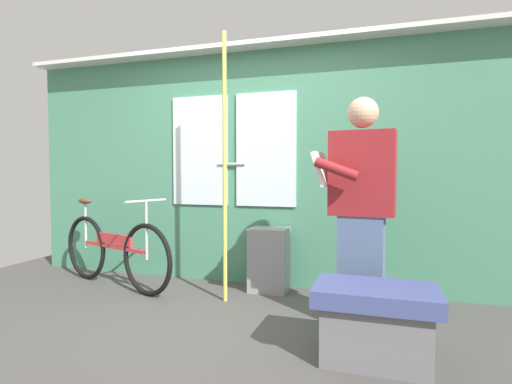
% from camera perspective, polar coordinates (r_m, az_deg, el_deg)
% --- Properties ---
extents(ground_plane, '(5.99, 4.01, 0.04)m').
position_cam_1_polar(ground_plane, '(3.07, -7.85, -18.74)').
color(ground_plane, '#474442').
extents(train_door_wall, '(4.99, 0.28, 2.33)m').
position_cam_1_polar(train_door_wall, '(3.98, -0.59, 4.36)').
color(train_door_wall, '#427F60').
rests_on(train_door_wall, ground_plane).
extents(bicycle_near_door, '(1.56, 0.65, 0.87)m').
position_cam_1_polar(bicycle_near_door, '(4.16, -19.61, -7.83)').
color(bicycle_near_door, black).
rests_on(bicycle_near_door, ground_plane).
extents(passenger_reading_newspaper, '(0.58, 0.50, 1.64)m').
position_cam_1_polar(passenger_reading_newspaper, '(2.94, 14.63, -2.04)').
color(passenger_reading_newspaper, slate).
rests_on(passenger_reading_newspaper, ground_plane).
extents(trash_bin_by_wall, '(0.35, 0.28, 0.59)m').
position_cam_1_polar(trash_bin_by_wall, '(3.79, 1.91, -9.58)').
color(trash_bin_by_wall, gray).
rests_on(trash_bin_by_wall, ground_plane).
extents(handrail_pole, '(0.04, 0.04, 2.29)m').
position_cam_1_polar(handrail_pole, '(3.42, -4.47, 3.42)').
color(handrail_pole, '#C6C14C').
rests_on(handrail_pole, ground_plane).
extents(bench_seat_corner, '(0.70, 0.44, 0.45)m').
position_cam_1_polar(bench_seat_corner, '(2.54, 16.64, -17.29)').
color(bench_seat_corner, '#3D477F').
rests_on(bench_seat_corner, ground_plane).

